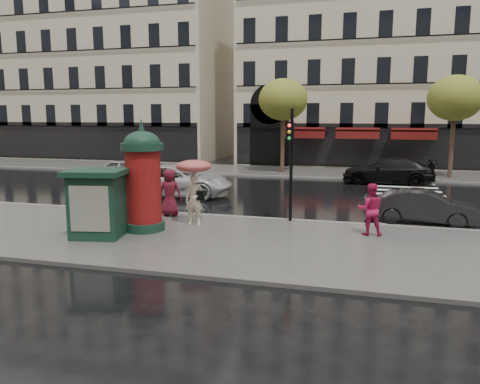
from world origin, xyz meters
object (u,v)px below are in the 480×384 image
(car_silver, at_px, (412,204))
(car_darkgrey, at_px, (425,207))
(traffic_light, at_px, (291,154))
(woman_umbrella, at_px, (194,181))
(man_burgundy, at_px, (170,192))
(car_far_silver, at_px, (117,170))
(car_white, at_px, (176,181))
(newsstand, at_px, (97,203))
(morris_column, at_px, (143,177))
(car_black, at_px, (388,171))
(woman_red, at_px, (370,209))

(car_silver, bearing_deg, car_darkgrey, -136.06)
(traffic_light, relative_size, car_darkgrey, 1.09)
(woman_umbrella, height_order, traffic_light, traffic_light)
(car_silver, relative_size, car_darkgrey, 0.96)
(man_burgundy, distance_m, car_far_silver, 12.49)
(car_darkgrey, height_order, car_white, car_white)
(traffic_light, height_order, newsstand, traffic_light)
(morris_column, distance_m, newsstand, 1.80)
(car_white, bearing_deg, car_black, -60.20)
(car_black, bearing_deg, newsstand, -30.72)
(man_burgundy, relative_size, car_far_silver, 0.48)
(woman_red, relative_size, car_far_silver, 0.44)
(woman_umbrella, bearing_deg, car_far_silver, 131.01)
(man_burgundy, height_order, car_white, man_burgundy)
(car_white, height_order, car_far_silver, car_white)
(woman_red, xyz_separation_m, car_far_silver, (-15.65, 10.68, -0.32))
(traffic_light, height_order, car_far_silver, traffic_light)
(traffic_light, relative_size, newsstand, 1.89)
(woman_umbrella, distance_m, woman_red, 6.27)
(car_silver, relative_size, car_white, 0.64)
(car_black, distance_m, car_far_silver, 16.98)
(woman_umbrella, distance_m, traffic_light, 3.74)
(woman_umbrella, bearing_deg, car_black, 62.15)
(man_burgundy, relative_size, car_black, 0.35)
(car_darkgrey, bearing_deg, newsstand, 124.01)
(man_burgundy, distance_m, car_darkgrey, 9.96)
(man_burgundy, xyz_separation_m, car_silver, (9.34, 2.31, -0.44))
(woman_red, bearing_deg, car_silver, -121.98)
(car_far_silver, bearing_deg, car_white, 46.94)
(woman_umbrella, distance_m, car_far_silver, 14.41)
(woman_umbrella, xyz_separation_m, morris_column, (-1.42, -1.21, 0.24))
(car_white, bearing_deg, car_silver, -109.11)
(man_burgundy, bearing_deg, car_darkgrey, -173.05)
(woman_umbrella, relative_size, car_silver, 0.67)
(traffic_light, xyz_separation_m, car_black, (4.00, 12.28, -1.91))
(newsstand, bearing_deg, man_burgundy, 75.70)
(man_burgundy, bearing_deg, car_white, -72.79)
(newsstand, height_order, car_far_silver, newsstand)
(man_burgundy, bearing_deg, woman_red, 168.89)
(woman_red, height_order, car_darkgrey, woman_red)
(man_burgundy, height_order, car_darkgrey, man_burgundy)
(woman_red, bearing_deg, man_burgundy, -13.91)
(car_white, bearing_deg, car_darkgrey, -110.99)
(car_darkgrey, height_order, car_black, car_black)
(morris_column, height_order, car_silver, morris_column)
(morris_column, xyz_separation_m, traffic_light, (4.71, 2.73, 0.70))
(woman_umbrella, relative_size, woman_red, 1.41)
(car_white, bearing_deg, woman_red, -127.84)
(car_black, bearing_deg, traffic_light, -17.93)
(man_burgundy, distance_m, car_black, 15.37)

